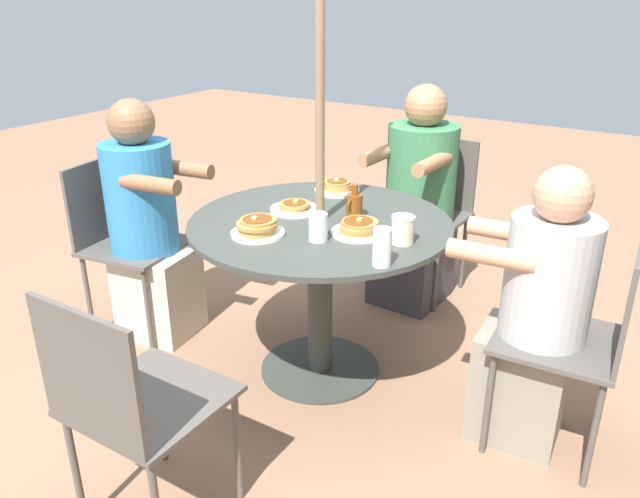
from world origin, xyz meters
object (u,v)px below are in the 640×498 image
at_px(patio_table, 320,258).
at_px(patio_chair_east, 584,333).
at_px(patio_chair_north, 129,400).
at_px(diner_west, 148,231).
at_px(pancake_plate_d, 294,208).
at_px(coffee_cup, 403,230).
at_px(pancake_plate_a, 359,228).
at_px(drinking_glass_b, 318,227).
at_px(pancake_plate_b, 257,228).
at_px(syrup_bottle, 354,205).
at_px(diner_east, 535,321).
at_px(pancake_plate_c, 337,187).
at_px(drinking_glass_a, 382,247).
at_px(diner_south, 417,207).
at_px(patio_chair_south, 431,205).
at_px(patio_chair_west, 122,234).

height_order(patio_table, patio_chair_east, patio_chair_east).
relative_size(patio_table, patio_chair_north, 1.28).
bearing_deg(diner_west, patio_chair_east, 87.03).
xyz_separation_m(pancake_plate_d, coffee_cup, (0.08, 0.55, 0.04)).
bearing_deg(coffee_cup, diner_west, -85.01).
height_order(pancake_plate_a, drinking_glass_b, drinking_glass_b).
bearing_deg(pancake_plate_b, syrup_bottle, 149.65).
relative_size(diner_east, pancake_plate_c, 5.12).
relative_size(pancake_plate_b, pancake_plate_c, 1.00).
bearing_deg(drinking_glass_a, pancake_plate_d, -117.25).
bearing_deg(diner_south, patio_chair_south, -90.00).
distance_m(diner_east, patio_chair_south, 1.31).
distance_m(patio_chair_north, patio_chair_west, 1.39).
relative_size(pancake_plate_b, drinking_glass_b, 1.95).
bearing_deg(pancake_plate_b, patio_table, 156.38).
relative_size(coffee_cup, drinking_glass_a, 0.79).
bearing_deg(patio_chair_west, pancake_plate_c, 111.59).
relative_size(diner_west, pancake_plate_b, 5.50).
bearing_deg(drinking_glass_a, pancake_plate_a, -134.93).
bearing_deg(drinking_glass_b, patio_chair_south, -177.03).
distance_m(patio_chair_north, pancake_plate_c, 1.47).
bearing_deg(patio_chair_west, patio_chair_south, 129.07).
distance_m(patio_table, pancake_plate_d, 0.25).
bearing_deg(pancake_plate_d, pancake_plate_b, 7.61).
relative_size(diner_south, patio_chair_west, 1.37).
relative_size(patio_table, patio_chair_west, 1.28).
bearing_deg(coffee_cup, patio_table, -95.01).
distance_m(patio_table, diner_east, 0.90).
bearing_deg(pancake_plate_a, pancake_plate_c, -139.87).
height_order(patio_chair_west, pancake_plate_b, patio_chair_west).
distance_m(pancake_plate_d, drinking_glass_a, 0.65).
relative_size(pancake_plate_b, drinking_glass_a, 1.56).
bearing_deg(pancake_plate_d, pancake_plate_a, 76.66).
bearing_deg(pancake_plate_d, patio_chair_east, 91.45).
bearing_deg(patio_chair_east, patio_table, 90.00).
xyz_separation_m(syrup_bottle, drinking_glass_a, (0.36, 0.32, 0.01)).
bearing_deg(patio_table, pancake_plate_b, -23.62).
distance_m(syrup_bottle, coffee_cup, 0.32).
height_order(pancake_plate_d, syrup_bottle, syrup_bottle).
distance_m(patio_table, coffee_cup, 0.45).
bearing_deg(drinking_glass_b, diner_south, -176.18).
distance_m(pancake_plate_b, drinking_glass_b, 0.24).
relative_size(drinking_glass_a, drinking_glass_b, 1.25).
distance_m(diner_west, coffee_cup, 1.31).
xyz_separation_m(patio_chair_south, patio_chair_west, (1.24, -1.10, 0.00)).
height_order(diner_east, pancake_plate_c, diner_east).
distance_m(patio_chair_south, pancake_plate_b, 1.37).
relative_size(patio_chair_west, diner_west, 0.73).
xyz_separation_m(patio_chair_north, syrup_bottle, (-1.17, 0.09, 0.29)).
xyz_separation_m(pancake_plate_b, coffee_cup, (-0.23, 0.51, 0.02)).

